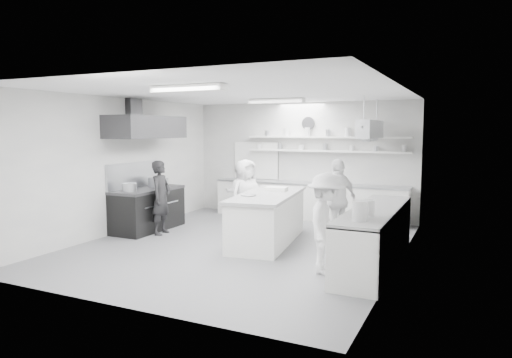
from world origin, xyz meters
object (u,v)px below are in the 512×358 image
at_px(right_counter, 375,238).
at_px(cook_stove, 161,198).
at_px(cook_back, 239,192).
at_px(prep_island, 268,219).
at_px(stove, 148,210).
at_px(back_counter, 308,201).

relative_size(right_counter, cook_stove, 2.03).
bearing_deg(cook_back, prep_island, 102.65).
xyz_separation_m(prep_island, cook_back, (-1.60, 1.83, 0.23)).
relative_size(stove, right_counter, 0.55).
xyz_separation_m(cook_stove, cook_back, (0.81, 2.14, -0.10)).
distance_m(cook_stove, cook_back, 2.30).
distance_m(right_counter, cook_stove, 4.74).
bearing_deg(prep_island, cook_stove, 179.30).
height_order(right_counter, prep_island, prep_island).
bearing_deg(stove, cook_back, 55.04).
bearing_deg(cook_back, cook_stove, 40.75).
height_order(back_counter, right_counter, right_counter).
xyz_separation_m(back_counter, cook_back, (-1.55, -0.87, 0.25)).
height_order(right_counter, cook_back, cook_back).
bearing_deg(back_counter, cook_stove, -128.08).
distance_m(stove, right_counter, 5.28).
bearing_deg(cook_stove, stove, 61.60).
relative_size(back_counter, right_counter, 1.52).
height_order(cook_stove, cook_back, cook_stove).
relative_size(cook_stove, cook_back, 1.15).
xyz_separation_m(right_counter, cook_stove, (-4.71, 0.39, 0.34)).
xyz_separation_m(stove, back_counter, (2.90, 2.80, 0.01)).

